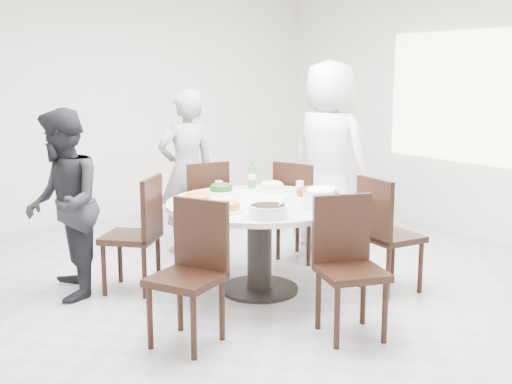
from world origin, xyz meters
TOP-DOWN VIEW (x-y plane):
  - floor at (0.00, 0.00)m, footprint 6.00×6.00m
  - wall_back at (0.00, 3.00)m, footprint 6.00×0.01m
  - wall_right at (3.00, 0.00)m, footprint 0.01×6.00m
  - window at (2.98, 0.00)m, footprint 0.04×2.20m
  - dining_table at (0.08, -0.22)m, footprint 1.50×1.50m
  - chair_ne at (0.95, 0.29)m, footprint 0.53×0.53m
  - chair_n at (0.17, 0.89)m, footprint 0.46×0.46m
  - chair_nw at (-0.77, 0.40)m, footprint 0.59×0.59m
  - chair_sw at (-0.92, -0.80)m, footprint 0.56×0.56m
  - chair_s at (0.07, -1.32)m, footprint 0.54×0.54m
  - chair_se at (0.98, -0.82)m, footprint 0.46×0.46m
  - diner_right at (1.43, 0.49)m, footprint 0.74×1.00m
  - diner_middle at (0.18, 1.17)m, footprint 0.62×0.43m
  - diner_left at (-1.26, 0.55)m, footprint 0.75×0.86m
  - dish_greens at (0.01, 0.25)m, footprint 0.25×0.25m
  - dish_pale at (0.42, 0.08)m, footprint 0.26×0.26m
  - dish_orange at (-0.40, -0.04)m, footprint 0.27×0.27m
  - dish_redbrown at (0.51, -0.34)m, footprint 0.30×0.30m
  - dish_tofu at (-0.34, -0.40)m, footprint 0.25×0.25m
  - rice_bowl at (0.37, -0.64)m, footprint 0.28×0.28m
  - soup_bowl at (-0.18, -0.70)m, footprint 0.28×0.28m
  - beverage_bottle at (0.37, 0.32)m, footprint 0.07×0.07m
  - tea_cups at (0.06, 0.37)m, footprint 0.07×0.07m
  - chopsticks at (0.08, 0.43)m, footprint 0.24×0.04m

SIDE VIEW (x-z plane):
  - floor at x=0.00m, z-range -0.01..0.01m
  - dining_table at x=0.08m, z-range 0.00..0.75m
  - chair_ne at x=0.95m, z-range 0.00..0.95m
  - chair_n at x=0.17m, z-range 0.00..0.95m
  - chair_nw at x=-0.77m, z-range 0.00..0.95m
  - chair_sw at x=-0.92m, z-range 0.00..0.95m
  - chair_s at x=0.07m, z-range 0.00..0.95m
  - chair_se at x=0.98m, z-range 0.00..0.95m
  - diner_left at x=-1.26m, z-range 0.00..1.50m
  - chopsticks at x=0.08m, z-range 0.75..0.76m
  - dish_greens at x=0.01m, z-range 0.75..0.81m
  - dish_tofu at x=-0.34m, z-range 0.75..0.81m
  - dish_pale at x=0.42m, z-range 0.75..0.82m
  - dish_orange at x=-0.40m, z-range 0.75..0.82m
  - dish_redbrown at x=0.51m, z-range 0.75..0.82m
  - tea_cups at x=0.06m, z-range 0.75..0.83m
  - soup_bowl at x=-0.18m, z-range 0.75..0.84m
  - diner_middle at x=0.18m, z-range 0.00..1.61m
  - rice_bowl at x=0.37m, z-range 0.75..0.87m
  - beverage_bottle at x=0.37m, z-range 0.75..0.99m
  - diner_right at x=1.43m, z-range 0.00..1.88m
  - wall_back at x=0.00m, z-range 0.00..2.80m
  - wall_right at x=3.00m, z-range 0.00..2.80m
  - window at x=2.98m, z-range 0.80..2.20m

